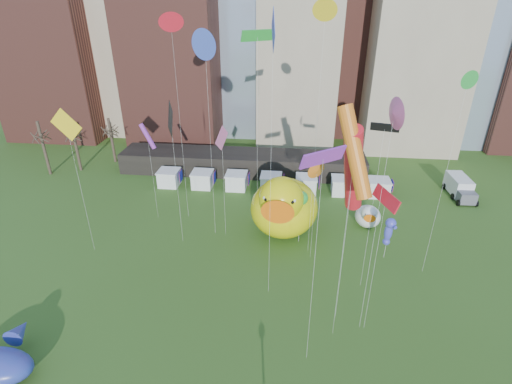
# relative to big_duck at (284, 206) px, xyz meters

# --- Properties ---
(skyline) EXTENTS (101.00, 23.00, 68.00)m
(skyline) POSITION_rel_big_duck_xyz_m (-0.96, 36.40, 17.70)
(skyline) COLOR brown
(skyline) RESTS_ON ground
(pavilion) EXTENTS (38.00, 6.00, 3.20)m
(pavilion) POSITION_rel_big_duck_xyz_m (-7.21, 17.34, -2.14)
(pavilion) COLOR black
(pavilion) RESTS_ON ground
(vendor_tents) EXTENTS (33.24, 2.80, 2.40)m
(vendor_tents) POSITION_rel_big_duck_xyz_m (-2.19, 11.34, -2.64)
(vendor_tents) COLOR white
(vendor_tents) RESTS_ON ground
(bare_trees) EXTENTS (8.44, 6.44, 8.50)m
(bare_trees) POSITION_rel_big_duck_xyz_m (-33.38, 15.88, 0.27)
(bare_trees) COLOR #382B21
(bare_trees) RESTS_ON ground
(big_duck) EXTENTS (8.53, 10.94, 8.15)m
(big_duck) POSITION_rel_big_duck_xyz_m (0.00, 0.00, 0.00)
(big_duck) COLOR yellow
(big_duck) RESTS_ON ground
(small_duck) EXTENTS (3.37, 4.31, 3.21)m
(small_duck) POSITION_rel_big_duck_xyz_m (10.08, 2.70, -2.27)
(small_duck) COLOR white
(small_duck) RESTS_ON ground
(seahorse_green) EXTENTS (1.78, 2.12, 6.43)m
(seahorse_green) POSITION_rel_big_duck_xyz_m (1.88, -1.55, 0.75)
(seahorse_green) COLOR silver
(seahorse_green) RESTS_ON ground
(seahorse_purple) EXTENTS (1.40, 1.57, 4.87)m
(seahorse_purple) POSITION_rel_big_duck_xyz_m (10.98, -3.57, -0.21)
(seahorse_purple) COLOR silver
(seahorse_purple) RESTS_ON ground
(box_truck) EXTENTS (2.75, 6.31, 2.64)m
(box_truck) POSITION_rel_big_duck_xyz_m (23.97, 12.41, -2.39)
(box_truck) COLOR white
(box_truck) RESTS_ON ground
(kite_0) EXTENTS (1.51, 1.50, 23.56)m
(kite_0) POSITION_rel_big_duck_xyz_m (-12.10, 2.82, 18.79)
(kite_0) COLOR silver
(kite_0) RESTS_ON ground
(kite_1) EXTENTS (0.95, 2.45, 13.06)m
(kite_1) POSITION_rel_big_duck_xyz_m (-6.64, -0.75, 7.84)
(kite_1) COLOR silver
(kite_1) RESTS_ON ground
(kite_2) EXTENTS (0.66, 3.56, 16.04)m
(kite_2) POSITION_rel_big_duck_xyz_m (-11.22, -2.83, 10.36)
(kite_2) COLOR silver
(kite_2) RESTS_ON ground
(kite_3) EXTENTS (3.12, 2.48, 22.09)m
(kite_3) POSITION_rel_big_duck_xyz_m (-3.13, 1.27, 17.68)
(kite_3) COLOR silver
(kite_3) RESTS_ON ground
(kite_4) EXTENTS (3.18, 0.25, 15.73)m
(kite_4) POSITION_rel_big_duck_xyz_m (-20.47, -5.44, 10.22)
(kite_4) COLOR silver
(kite_4) RESTS_ON ground
(kite_5) EXTENTS (2.27, 2.28, 22.31)m
(kite_5) POSITION_rel_big_duck_xyz_m (-7.89, -0.65, 17.12)
(kite_5) COLOR silver
(kite_5) RESTS_ON ground
(kite_6) EXTENTS (2.99, 3.36, 18.87)m
(kite_6) POSITION_rel_big_duck_xyz_m (4.81, -14.65, 12.15)
(kite_6) COLOR silver
(kite_6) RESTS_ON ground
(kite_7) EXTENTS (1.81, 0.64, 12.21)m
(kite_7) POSITION_rel_big_duck_xyz_m (-15.80, 2.04, 6.94)
(kite_7) COLOR silver
(kite_7) RESTS_ON ground
(kite_8) EXTENTS (1.37, 3.01, 12.73)m
(kite_8) POSITION_rel_big_duck_xyz_m (7.47, -13.75, 8.46)
(kite_8) COLOR silver
(kite_8) RESTS_ON ground
(kite_9) EXTENTS (0.44, 2.01, 19.26)m
(kite_9) POSITION_rel_big_duck_xyz_m (7.10, -13.74, 14.48)
(kite_9) COLOR silver
(kite_9) RESTS_ON ground
(kite_10) EXTENTS (2.22, 0.89, 16.06)m
(kite_10) POSITION_rel_big_duck_xyz_m (7.89, -8.34, 11.80)
(kite_10) COLOR silver
(kite_10) RESTS_ON ground
(kite_11) EXTENTS (1.31, 1.00, 19.71)m
(kite_11) POSITION_rel_big_duck_xyz_m (14.42, -5.50, 15.11)
(kite_11) COLOR silver
(kite_11) RESTS_ON ground
(kite_12) EXTENTS (1.46, 1.32, 24.76)m
(kite_12) POSITION_rel_big_duck_xyz_m (2.92, -3.09, 20.03)
(kite_12) COLOR silver
(kite_12) RESTS_ON ground
(kite_13) EXTENTS (0.46, 2.91, 24.28)m
(kite_13) POSITION_rel_big_duck_xyz_m (-0.86, -10.12, 18.56)
(kite_13) COLOR silver
(kite_13) RESTS_ON ground
(kite_14) EXTENTS (1.22, 1.25, 10.83)m
(kite_14) POSITION_rel_big_duck_xyz_m (3.16, -4.23, 6.28)
(kite_14) COLOR silver
(kite_14) RESTS_ON ground
(kite_15) EXTENTS (2.76, 2.32, 17.02)m
(kite_15) POSITION_rel_big_duck_xyz_m (2.64, -17.33, 12.70)
(kite_15) COLOR silver
(kite_15) RESTS_ON ground
(kite_16) EXTENTS (2.70, 4.59, 17.54)m
(kite_16) POSITION_rel_big_duck_xyz_m (5.18, -12.69, 10.04)
(kite_16) COLOR silver
(kite_16) RESTS_ON ground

